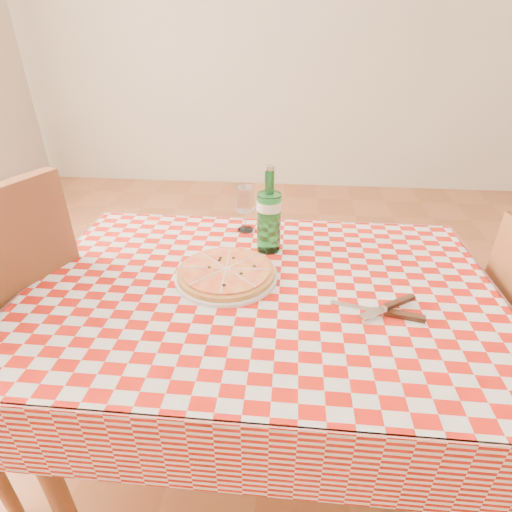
{
  "coord_description": "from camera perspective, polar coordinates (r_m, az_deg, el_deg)",
  "views": [
    {
      "loc": [
        0.07,
        -0.92,
        1.38
      ],
      "look_at": [
        -0.02,
        0.06,
        0.82
      ],
      "focal_mm": 28.0,
      "sensor_mm": 36.0,
      "label": 1
    }
  ],
  "objects": [
    {
      "name": "cutlery",
      "position": [
        1.06,
        17.89,
        -7.25
      ],
      "size": [
        0.29,
        0.26,
        0.03
      ],
      "primitive_type": null,
      "rotation": [
        0.0,
        0.0,
        0.24
      ],
      "color": "silver",
      "rests_on": "tablecloth"
    },
    {
      "name": "dining_table",
      "position": [
        1.18,
        0.7,
        -8.23
      ],
      "size": [
        1.2,
        0.8,
        0.75
      ],
      "color": "brown",
      "rests_on": "ground"
    },
    {
      "name": "pizza_plate",
      "position": [
        1.15,
        -4.28,
        -2.25
      ],
      "size": [
        0.31,
        0.31,
        0.04
      ],
      "primitive_type": null,
      "rotation": [
        0.0,
        0.0,
        0.04
      ],
      "color": "gold",
      "rests_on": "tablecloth"
    },
    {
      "name": "wine_glass",
      "position": [
        1.39,
        -1.56,
        6.69
      ],
      "size": [
        0.07,
        0.07,
        0.16
      ],
      "primitive_type": null,
      "rotation": [
        0.0,
        0.0,
        -0.1
      ],
      "color": "white",
      "rests_on": "tablecloth"
    },
    {
      "name": "tablecloth",
      "position": [
        1.12,
        0.73,
        -4.41
      ],
      "size": [
        1.3,
        0.9,
        0.01
      ],
      "primitive_type": "cube",
      "color": "#A7140A",
      "rests_on": "dining_table"
    },
    {
      "name": "water_bottle",
      "position": [
        1.24,
        1.88,
        6.63
      ],
      "size": [
        0.1,
        0.1,
        0.28
      ],
      "primitive_type": null,
      "rotation": [
        0.0,
        0.0,
        -0.43
      ],
      "color": "#1B6D2C",
      "rests_on": "tablecloth"
    }
  ]
}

